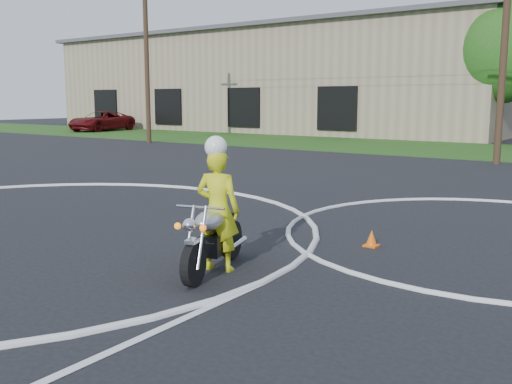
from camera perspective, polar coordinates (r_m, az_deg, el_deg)
The scene contains 8 objects.
grass_strip at distance 32.22m, azimuth 16.62°, elevation 4.24°, with size 120.00×10.00×0.02m, color #1E4714.
course_markings at distance 11.62m, azimuth -11.18°, elevation -3.79°, with size 19.05×19.05×0.12m.
primary_motorcycle at distance 8.62m, azimuth -4.31°, elevation -4.54°, with size 0.87×2.06×1.11m.
rider_primary_grp at distance 8.64m, azimuth -3.85°, elevation -1.42°, with size 0.78×0.63×2.06m.
pickup_grp at distance 49.64m, azimuth -15.20°, elevation 6.85°, with size 3.32×6.15×1.64m.
traffic_cones at distance 8.41m, azimuth -9.48°, elevation -7.85°, with size 18.89×11.24×0.30m.
warehouse at distance 51.89m, azimuth 2.40°, elevation 10.94°, with size 41.00×17.00×8.30m.
utility_poles at distance 25.10m, azimuth 23.66°, elevation 14.43°, with size 41.60×1.12×10.00m.
Camera 1 is at (10.47, -3.36, 2.59)m, focal length 40.00 mm.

